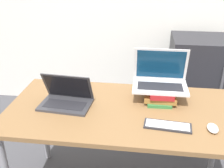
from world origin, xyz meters
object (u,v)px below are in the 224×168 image
object	(u,v)px
laptop_left	(66,99)
mouse	(213,128)
laptop_on_books	(160,79)
book_stack	(160,94)
mini_fridge	(196,83)
wireless_keyboard	(168,126)

from	to	relation	value
laptop_left	mouse	world-z (taller)	laptop_left
laptop_left	laptop_on_books	distance (m)	0.67
mouse	laptop_on_books	bearing A→B (deg)	128.87
book_stack	mouse	xyz separation A→B (m)	(0.29, -0.33, -0.03)
laptop_on_books	mini_fridge	size ratio (longest dim) A/B	0.38
laptop_on_books	mini_fridge	distance (m)	1.08
laptop_left	wireless_keyboard	xyz separation A→B (m)	(0.67, -0.18, -0.04)
laptop_on_books	mouse	distance (m)	0.50
book_stack	wireless_keyboard	size ratio (longest dim) A/B	0.86
laptop_left	mouse	size ratio (longest dim) A/B	3.58
mouse	mini_fridge	bearing A→B (deg)	83.64
book_stack	mini_fridge	xyz separation A→B (m)	(0.43, 0.93, -0.33)
laptop_left	mouse	xyz separation A→B (m)	(0.93, -0.19, -0.03)
wireless_keyboard	mouse	bearing A→B (deg)	-0.81
book_stack	mini_fridge	bearing A→B (deg)	65.05
book_stack	laptop_left	bearing A→B (deg)	-167.36
wireless_keyboard	mouse	distance (m)	0.26
wireless_keyboard	mini_fridge	world-z (taller)	mini_fridge
laptop_on_books	wireless_keyboard	size ratio (longest dim) A/B	1.31
book_stack	mouse	size ratio (longest dim) A/B	2.48
book_stack	laptop_on_books	xyz separation A→B (m)	(-0.01, 0.04, 0.10)
laptop_left	wireless_keyboard	size ratio (longest dim) A/B	1.24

